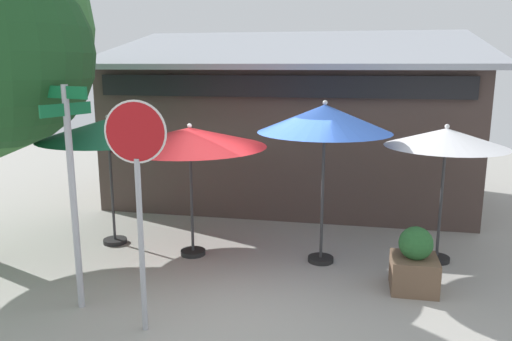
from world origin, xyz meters
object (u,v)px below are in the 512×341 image
(patio_umbrella_ivory_far_right, at_px, (446,139))
(sidewalk_planter, at_px, (414,263))
(street_sign_post, at_px, (71,177))
(stop_sign, at_px, (138,175))
(patio_umbrella_crimson_center, at_px, (190,138))
(patio_umbrella_forest_green_left, at_px, (108,130))
(patio_umbrella_royal_blue_right, at_px, (325,120))

(patio_umbrella_ivory_far_right, xyz_separation_m, sidewalk_planter, (-0.52, -1.25, -1.70))
(street_sign_post, xyz_separation_m, patio_umbrella_ivory_far_right, (5.16, 2.70, 0.26))
(stop_sign, bearing_deg, patio_umbrella_crimson_center, 94.68)
(stop_sign, distance_m, patio_umbrella_ivory_far_right, 5.08)
(patio_umbrella_forest_green_left, distance_m, patio_umbrella_royal_blue_right, 3.92)
(stop_sign, bearing_deg, patio_umbrella_royal_blue_right, 52.59)
(patio_umbrella_crimson_center, xyz_separation_m, patio_umbrella_royal_blue_right, (2.27, 0.12, 0.35))
(street_sign_post, distance_m, patio_umbrella_ivory_far_right, 5.83)
(street_sign_post, relative_size, stop_sign, 1.05)
(street_sign_post, height_order, patio_umbrella_crimson_center, street_sign_post)
(patio_umbrella_royal_blue_right, relative_size, sidewalk_planter, 2.80)
(patio_umbrella_crimson_center, height_order, sidewalk_planter, patio_umbrella_crimson_center)
(patio_umbrella_forest_green_left, bearing_deg, stop_sign, -56.78)
(sidewalk_planter, bearing_deg, patio_umbrella_royal_blue_right, 150.06)
(patio_umbrella_royal_blue_right, bearing_deg, patio_umbrella_ivory_far_right, 11.90)
(stop_sign, xyz_separation_m, patio_umbrella_ivory_far_right, (4.02, 3.10, 0.09))
(patio_umbrella_royal_blue_right, bearing_deg, patio_umbrella_forest_green_left, 177.88)
(patio_umbrella_crimson_center, bearing_deg, patio_umbrella_royal_blue_right, 3.08)
(street_sign_post, relative_size, patio_umbrella_crimson_center, 1.17)
(stop_sign, distance_m, patio_umbrella_royal_blue_right, 3.41)
(patio_umbrella_crimson_center, height_order, patio_umbrella_ivory_far_right, patio_umbrella_ivory_far_right)
(stop_sign, bearing_deg, patio_umbrella_ivory_far_right, 37.63)
(street_sign_post, height_order, patio_umbrella_ivory_far_right, street_sign_post)
(patio_umbrella_crimson_center, relative_size, patio_umbrella_ivory_far_right, 1.11)
(patio_umbrella_ivory_far_right, relative_size, sidewalk_planter, 2.41)
(street_sign_post, bearing_deg, sidewalk_planter, 17.45)
(patio_umbrella_ivory_far_right, bearing_deg, stop_sign, -142.37)
(stop_sign, height_order, sidewalk_planter, stop_sign)
(patio_umbrella_crimson_center, bearing_deg, sidewalk_planter, -10.83)
(stop_sign, relative_size, patio_umbrella_ivory_far_right, 1.23)
(patio_umbrella_ivory_far_right, bearing_deg, patio_umbrella_royal_blue_right, -168.10)
(stop_sign, xyz_separation_m, sidewalk_planter, (3.50, 1.86, -1.61))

